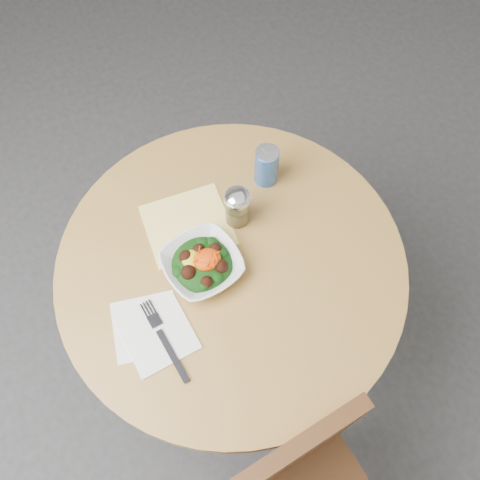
% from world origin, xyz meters
% --- Properties ---
extents(ground, '(6.00, 6.00, 0.00)m').
position_xyz_m(ground, '(0.00, 0.00, 0.00)').
color(ground, '#2E2F31').
rests_on(ground, ground).
extents(table, '(0.90, 0.90, 0.75)m').
position_xyz_m(table, '(0.00, 0.00, 0.55)').
color(table, black).
rests_on(table, ground).
extents(cloth_napkin, '(0.22, 0.20, 0.00)m').
position_xyz_m(cloth_napkin, '(-0.07, 0.15, 0.75)').
color(cloth_napkin, yellow).
rests_on(cloth_napkin, table).
extents(paper_napkins, '(0.20, 0.21, 0.00)m').
position_xyz_m(paper_napkins, '(-0.24, -0.10, 0.75)').
color(paper_napkins, white).
rests_on(paper_napkins, table).
extents(salad_bowl, '(0.23, 0.23, 0.07)m').
position_xyz_m(salad_bowl, '(-0.07, 0.01, 0.78)').
color(salad_bowl, white).
rests_on(salad_bowl, table).
extents(fork, '(0.06, 0.23, 0.00)m').
position_xyz_m(fork, '(-0.22, -0.13, 0.76)').
color(fork, black).
rests_on(fork, table).
extents(spice_shaker, '(0.07, 0.07, 0.12)m').
position_xyz_m(spice_shaker, '(0.06, 0.12, 0.81)').
color(spice_shaker, silver).
rests_on(spice_shaker, table).
extents(beverage_can, '(0.06, 0.06, 0.12)m').
position_xyz_m(beverage_can, '(0.18, 0.21, 0.81)').
color(beverage_can, '#0D3794').
rests_on(beverage_can, table).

